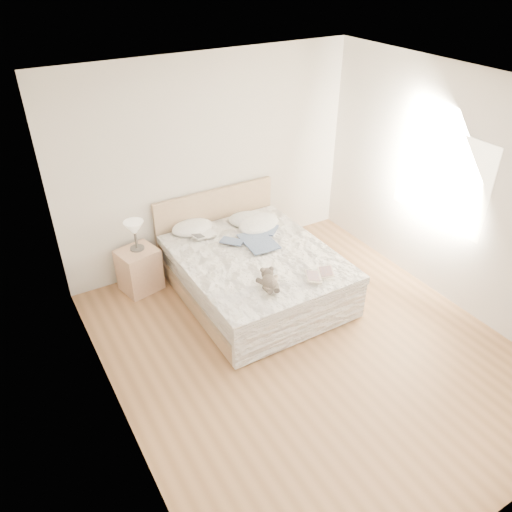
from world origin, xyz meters
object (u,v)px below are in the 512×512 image
object	(u,v)px
nightstand	(139,270)
childrens_book	(320,275)
bed	(253,271)
photo_book	(203,235)
table_lamp	(134,230)
teddy_bear	(270,287)

from	to	relation	value
nightstand	childrens_book	size ratio (longest dim) A/B	1.61
bed	nightstand	world-z (taller)	bed
childrens_book	bed	bearing A→B (deg)	141.53
photo_book	childrens_book	xyz separation A→B (m)	(0.73, -1.45, 0.00)
table_lamp	photo_book	distance (m)	0.84
photo_book	teddy_bear	xyz separation A→B (m)	(0.12, -1.38, 0.02)
nightstand	childrens_book	xyz separation A→B (m)	(1.55, -1.62, 0.35)
bed	table_lamp	distance (m)	1.51
nightstand	teddy_bear	distance (m)	1.85
bed	table_lamp	xyz separation A→B (m)	(-1.16, 0.81, 0.52)
photo_book	bed	bearing A→B (deg)	-69.28
teddy_bear	childrens_book	bearing A→B (deg)	9.20
table_lamp	photo_book	xyz separation A→B (m)	(0.79, -0.21, -0.20)
nightstand	photo_book	xyz separation A→B (m)	(0.81, -0.18, 0.35)
photo_book	table_lamp	bearing A→B (deg)	154.59
table_lamp	childrens_book	bearing A→B (deg)	-47.39
table_lamp	childrens_book	size ratio (longest dim) A/B	1.08
nightstand	childrens_book	world-z (taller)	childrens_book
nightstand	table_lamp	size ratio (longest dim) A/B	1.49
bed	photo_book	world-z (taller)	bed
bed	childrens_book	distance (m)	0.97
childrens_book	teddy_bear	bearing A→B (deg)	-157.76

